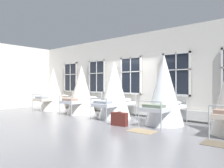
{
  "coord_description": "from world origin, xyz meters",
  "views": [
    {
      "loc": [
        5.41,
        -6.38,
        1.4
      ],
      "look_at": [
        -0.18,
        0.23,
        1.38
      ],
      "focal_mm": 33.87,
      "sensor_mm": 36.0,
      "label": 1
    }
  ],
  "objects_px": {
    "cot_third": "(115,91)",
    "suitcase_dark": "(119,119)",
    "cot_first": "(53,89)",
    "cot_second": "(81,90)",
    "cot_fourth": "(164,90)"
  },
  "relations": [
    {
      "from": "cot_third",
      "to": "suitcase_dark",
      "type": "xyz_separation_m",
      "value": [
        1.12,
        -1.11,
        -0.89
      ]
    },
    {
      "from": "cot_first",
      "to": "cot_second",
      "type": "height_order",
      "value": "cot_second"
    },
    {
      "from": "cot_fourth",
      "to": "cot_second",
      "type": "bearing_deg",
      "value": 91.79
    },
    {
      "from": "cot_fourth",
      "to": "suitcase_dark",
      "type": "distance_m",
      "value": 1.82
    },
    {
      "from": "cot_first",
      "to": "cot_fourth",
      "type": "xyz_separation_m",
      "value": [
        6.36,
        0.08,
        0.08
      ]
    },
    {
      "from": "cot_first",
      "to": "cot_third",
      "type": "bearing_deg",
      "value": -88.98
    },
    {
      "from": "cot_third",
      "to": "suitcase_dark",
      "type": "bearing_deg",
      "value": -134.74
    },
    {
      "from": "cot_second",
      "to": "suitcase_dark",
      "type": "relative_size",
      "value": 3.87
    },
    {
      "from": "cot_second",
      "to": "suitcase_dark",
      "type": "bearing_deg",
      "value": -111.17
    },
    {
      "from": "cot_third",
      "to": "suitcase_dark",
      "type": "relative_size",
      "value": 3.94
    },
    {
      "from": "cot_fourth",
      "to": "cot_first",
      "type": "bearing_deg",
      "value": 92.1
    },
    {
      "from": "cot_second",
      "to": "cot_fourth",
      "type": "height_order",
      "value": "cot_fourth"
    },
    {
      "from": "suitcase_dark",
      "to": "cot_first",
      "type": "bearing_deg",
      "value": 161.38
    },
    {
      "from": "cot_third",
      "to": "cot_fourth",
      "type": "height_order",
      "value": "cot_fourth"
    },
    {
      "from": "cot_first",
      "to": "cot_third",
      "type": "xyz_separation_m",
      "value": [
        4.21,
        0.03,
        0.02
      ]
    }
  ]
}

